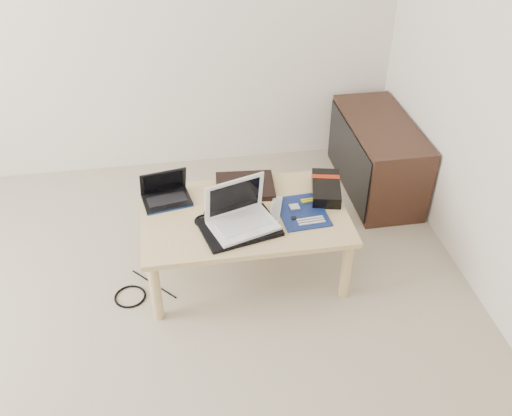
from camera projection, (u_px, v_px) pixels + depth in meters
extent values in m
plane|color=#BEAE9A|center=(100.00, 400.00, 2.59)|extent=(4.00, 4.00, 0.00)
cube|color=#D6C080|center=(244.00, 215.00, 3.07)|extent=(1.10, 0.70, 0.03)
cylinder|color=#D6C080|center=(156.00, 292.00, 2.89)|extent=(0.06, 0.06, 0.37)
cylinder|color=#D6C080|center=(346.00, 270.00, 3.01)|extent=(0.06, 0.06, 0.37)
cylinder|color=#D6C080|center=(154.00, 220.00, 3.36)|extent=(0.06, 0.06, 0.37)
cylinder|color=#D6C080|center=(318.00, 204.00, 3.49)|extent=(0.06, 0.06, 0.37)
cube|color=#3C2318|center=(377.00, 156.00, 3.82)|extent=(0.40, 0.90, 0.50)
cube|color=black|center=(348.00, 158.00, 3.80)|extent=(0.02, 0.86, 0.44)
cube|color=black|center=(245.00, 186.00, 3.24)|extent=(0.35, 0.30, 0.03)
cube|color=black|center=(167.00, 200.00, 3.14)|extent=(0.28, 0.22, 0.02)
cube|color=black|center=(167.00, 199.00, 3.13)|extent=(0.22, 0.13, 0.00)
cube|color=black|center=(170.00, 206.00, 3.08)|extent=(0.06, 0.03, 0.00)
cube|color=black|center=(163.00, 181.00, 3.13)|extent=(0.26, 0.11, 0.17)
cube|color=black|center=(163.00, 182.00, 3.13)|extent=(0.22, 0.09, 0.13)
cube|color=#0D204B|center=(171.00, 210.00, 3.08)|extent=(0.25, 0.06, 0.01)
cube|color=black|center=(229.00, 207.00, 3.10)|extent=(0.28, 0.25, 0.01)
cube|color=white|center=(229.00, 206.00, 3.09)|extent=(0.23, 0.20, 0.00)
cube|color=silver|center=(276.00, 210.00, 3.07)|extent=(0.12, 0.24, 0.02)
cube|color=#A6A5AB|center=(276.00, 208.00, 3.06)|extent=(0.09, 0.19, 0.00)
cube|color=black|center=(239.00, 227.00, 2.94)|extent=(0.44, 0.36, 0.02)
cube|color=white|center=(243.00, 225.00, 2.93)|extent=(0.38, 0.32, 0.02)
cube|color=silver|center=(244.00, 224.00, 2.92)|extent=(0.29, 0.20, 0.00)
cube|color=white|center=(251.00, 233.00, 2.86)|extent=(0.08, 0.05, 0.00)
cube|color=white|center=(234.00, 197.00, 2.93)|extent=(0.32, 0.14, 0.22)
cube|color=black|center=(235.00, 197.00, 2.93)|extent=(0.27, 0.11, 0.18)
cube|color=#0B194A|center=(302.00, 212.00, 3.06)|extent=(0.27, 0.32, 0.01)
cube|color=silver|center=(294.00, 207.00, 3.09)|extent=(0.05, 0.05, 0.01)
cube|color=yellow|center=(310.00, 199.00, 3.15)|extent=(0.10, 0.02, 0.01)
cube|color=yellow|center=(311.00, 201.00, 3.13)|extent=(0.10, 0.02, 0.01)
cube|color=silver|center=(310.00, 218.00, 3.01)|extent=(0.14, 0.02, 0.01)
cube|color=silver|center=(311.00, 221.00, 2.99)|extent=(0.14, 0.02, 0.01)
cube|color=silver|center=(312.00, 223.00, 2.98)|extent=(0.14, 0.02, 0.01)
cube|color=black|center=(294.00, 218.00, 3.01)|extent=(0.03, 0.03, 0.01)
cube|color=black|center=(326.00, 188.00, 3.19)|extent=(0.22, 0.34, 0.07)
cube|color=#9C230E|center=(326.00, 177.00, 3.22)|extent=(0.16, 0.07, 0.00)
torus|color=black|center=(204.00, 221.00, 3.00)|extent=(0.12, 0.12, 0.01)
torus|color=black|center=(130.00, 297.00, 3.11)|extent=(0.22, 0.22, 0.01)
cylinder|color=black|center=(154.00, 284.00, 3.19)|extent=(0.24, 0.26, 0.01)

